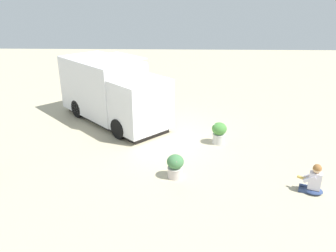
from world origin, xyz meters
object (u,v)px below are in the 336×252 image
Objects in this scene: person_customer at (314,181)px; planter_flowering_near at (219,132)px; planter_flowering_far at (175,166)px; food_truck at (112,93)px.

person_customer reaches higher than planter_flowering_near.
person_customer is 3.88m from planter_flowering_near.
planter_flowering_far is at bearing -32.77° from planter_flowering_near.
person_customer reaches higher than planter_flowering_far.
planter_flowering_near is (-3.16, -2.26, 0.08)m from person_customer.
person_customer is at bearing 79.49° from planter_flowering_far.
person_customer is (5.42, 6.57, -0.88)m from food_truck.
food_truck is at bearing -129.52° from person_customer.
person_customer is 1.10× the size of planter_flowering_near.
planter_flowering_near is 2.91m from planter_flowering_far.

